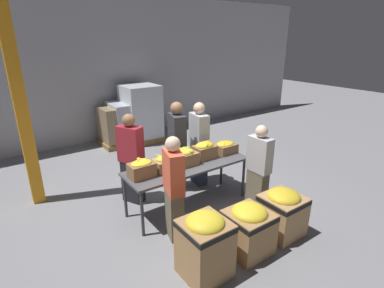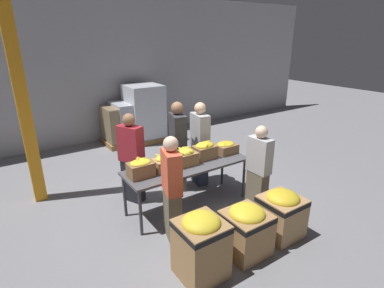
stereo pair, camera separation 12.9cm
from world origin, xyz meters
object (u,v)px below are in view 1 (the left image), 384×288
(sorting_table, at_px, (188,168))
(donation_bin_0, at_px, (205,244))
(donation_bin_1, at_px, (248,228))
(pallet_stack_1, at_px, (141,114))
(banana_box_0, at_px, (142,168))
(volunteer_4, at_px, (199,144))
(pallet_stack_2, at_px, (128,123))
(banana_box_3, at_px, (205,150))
(volunteer_3, at_px, (174,189))
(donation_bin_2, at_px, (282,211))
(banana_box_2, at_px, (185,157))
(volunteer_2, at_px, (131,160))
(volunteer_1, at_px, (177,147))
(support_pillar, at_px, (18,94))
(volunteer_0, at_px, (259,169))
(banana_box_1, at_px, (165,162))
(pallet_stack_0, at_px, (117,126))
(banana_box_4, at_px, (225,147))

(sorting_table, bearing_deg, donation_bin_0, -117.28)
(donation_bin_1, bearing_deg, pallet_stack_1, 79.63)
(banana_box_0, relative_size, volunteer_4, 0.23)
(pallet_stack_1, xyz_separation_m, pallet_stack_2, (-0.39, 0.08, -0.22))
(sorting_table, relative_size, banana_box_3, 5.55)
(volunteer_3, relative_size, volunteer_4, 0.94)
(donation_bin_2, height_order, pallet_stack_1, pallet_stack_1)
(banana_box_2, bearing_deg, banana_box_0, -179.84)
(banana_box_2, bearing_deg, volunteer_2, 134.27)
(banana_box_2, height_order, banana_box_3, banana_box_3)
(volunteer_1, relative_size, support_pillar, 0.44)
(volunteer_0, bearing_deg, banana_box_0, 64.05)
(banana_box_1, xyz_separation_m, donation_bin_1, (0.41, -1.52, -0.55))
(volunteer_2, height_order, donation_bin_0, volunteer_2)
(volunteer_1, height_order, pallet_stack_2, volunteer_1)
(pallet_stack_1, bearing_deg, banana_box_2, -104.78)
(banana_box_1, relative_size, donation_bin_2, 0.52)
(banana_box_0, bearing_deg, banana_box_3, 2.01)
(volunteer_2, bearing_deg, donation_bin_2, 6.13)
(volunteer_3, distance_m, support_pillar, 3.04)
(volunteer_3, bearing_deg, pallet_stack_1, -5.01)
(pallet_stack_1, bearing_deg, volunteer_0, -90.25)
(volunteer_1, xyz_separation_m, volunteer_4, (0.48, -0.05, -0.03))
(sorting_table, relative_size, volunteer_4, 1.30)
(volunteer_2, bearing_deg, banana_box_1, -3.71)
(banana_box_2, xyz_separation_m, donation_bin_1, (0.02, -1.51, -0.56))
(pallet_stack_2, bearing_deg, volunteer_0, -85.41)
(volunteer_0, height_order, volunteer_1, volunteer_1)
(banana_box_1, height_order, donation_bin_2, banana_box_1)
(volunteer_1, bearing_deg, volunteer_3, -19.40)
(volunteer_0, height_order, donation_bin_1, volunteer_0)
(sorting_table, bearing_deg, banana_box_3, 10.10)
(volunteer_1, distance_m, donation_bin_2, 2.27)
(volunteer_1, height_order, support_pillar, support_pillar)
(volunteer_2, xyz_separation_m, volunteer_4, (1.42, -0.10, 0.02))
(donation_bin_2, distance_m, pallet_stack_0, 5.34)
(banana_box_1, bearing_deg, volunteer_4, 27.90)
(volunteer_2, relative_size, donation_bin_0, 1.88)
(banana_box_2, bearing_deg, volunteer_4, 39.32)
(support_pillar, relative_size, pallet_stack_2, 3.44)
(volunteer_3, bearing_deg, donation_bin_2, -107.72)
(pallet_stack_2, bearing_deg, donation_bin_2, -88.34)
(banana_box_2, bearing_deg, banana_box_4, 2.25)
(donation_bin_0, height_order, support_pillar, support_pillar)
(volunteer_1, height_order, pallet_stack_0, volunteer_1)
(pallet_stack_1, relative_size, pallet_stack_2, 1.39)
(donation_bin_2, xyz_separation_m, pallet_stack_0, (-0.46, 5.32, 0.14))
(volunteer_0, distance_m, pallet_stack_2, 4.61)
(banana_box_1, xyz_separation_m, volunteer_4, (1.12, 0.59, -0.10))
(banana_box_0, height_order, volunteer_1, volunteer_1)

